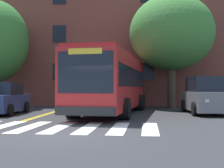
{
  "coord_description": "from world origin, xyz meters",
  "views": [
    {
      "loc": [
        2.49,
        -9.65,
        1.49
      ],
      "look_at": [
        1.25,
        7.83,
        1.72
      ],
      "focal_mm": 50.0,
      "sensor_mm": 36.0,
      "label": 1
    }
  ],
  "objects_px": {
    "car_grey_far_lane": "(206,96)",
    "car_silver_behind_bus": "(119,95)",
    "car_navy_near_lane": "(3,100)",
    "street_tree_curbside_large": "(172,33)",
    "city_bus": "(113,83)"
  },
  "relations": [
    {
      "from": "car_navy_near_lane",
      "to": "car_grey_far_lane",
      "type": "bearing_deg",
      "value": 5.71
    },
    {
      "from": "car_silver_behind_bus",
      "to": "street_tree_curbside_large",
      "type": "height_order",
      "value": "street_tree_curbside_large"
    },
    {
      "from": "city_bus",
      "to": "car_grey_far_lane",
      "type": "height_order",
      "value": "city_bus"
    },
    {
      "from": "city_bus",
      "to": "street_tree_curbside_large",
      "type": "height_order",
      "value": "street_tree_curbside_large"
    },
    {
      "from": "car_navy_near_lane",
      "to": "street_tree_curbside_large",
      "type": "bearing_deg",
      "value": 30.77
    },
    {
      "from": "car_navy_near_lane",
      "to": "city_bus",
      "type": "bearing_deg",
      "value": 11.51
    },
    {
      "from": "city_bus",
      "to": "car_navy_near_lane",
      "type": "xyz_separation_m",
      "value": [
        -6.22,
        -1.27,
        -0.99
      ]
    },
    {
      "from": "car_grey_far_lane",
      "to": "car_silver_behind_bus",
      "type": "bearing_deg",
      "value": 118.87
    },
    {
      "from": "car_navy_near_lane",
      "to": "street_tree_curbside_large",
      "type": "height_order",
      "value": "street_tree_curbside_large"
    },
    {
      "from": "car_grey_far_lane",
      "to": "city_bus",
      "type": "bearing_deg",
      "value": 178.91
    },
    {
      "from": "city_bus",
      "to": "car_grey_far_lane",
      "type": "distance_m",
      "value": 5.47
    },
    {
      "from": "street_tree_curbside_large",
      "to": "city_bus",
      "type": "bearing_deg",
      "value": -129.82
    },
    {
      "from": "city_bus",
      "to": "car_navy_near_lane",
      "type": "relative_size",
      "value": 2.81
    },
    {
      "from": "car_grey_far_lane",
      "to": "car_silver_behind_bus",
      "type": "distance_m",
      "value": 11.52
    },
    {
      "from": "car_grey_far_lane",
      "to": "car_silver_behind_bus",
      "type": "xyz_separation_m",
      "value": [
        -5.56,
        10.09,
        -0.2
      ]
    }
  ]
}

